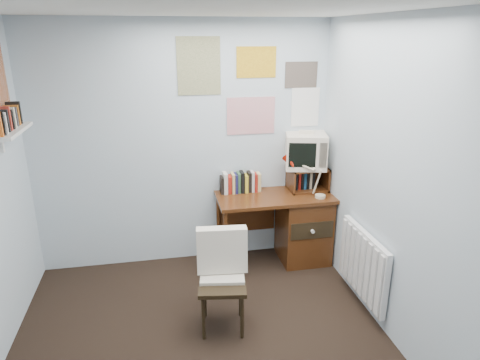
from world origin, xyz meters
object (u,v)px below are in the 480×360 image
object	(u,v)px
wall_shelf	(9,131)
tv_riser	(308,178)
desk_lamp	(321,180)
crt_tv	(306,149)
desk	(298,225)
desk_chair	(222,285)
radiator	(363,264)

from	to	relation	value
wall_shelf	tv_riser	bearing A→B (deg)	10.32
tv_riser	wall_shelf	distance (m)	2.83
desk_lamp	tv_riser	xyz separation A→B (m)	(-0.05, 0.26, -0.07)
crt_tv	wall_shelf	world-z (taller)	wall_shelf
desk	desk_chair	size ratio (longest dim) A/B	1.47
desk	desk_chair	world-z (taller)	desk_chair
desk	desk_lamp	size ratio (longest dim) A/B	3.10
desk_chair	desk_lamp	bearing A→B (deg)	45.06
desk_chair	radiator	xyz separation A→B (m)	(1.27, 0.06, 0.01)
crt_tv	radiator	size ratio (longest dim) A/B	0.52
desk_chair	wall_shelf	world-z (taller)	wall_shelf
desk	desk_lamp	world-z (taller)	desk_lamp
desk_lamp	tv_riser	size ratio (longest dim) A/B	0.97
desk	wall_shelf	size ratio (longest dim) A/B	1.94
desk_lamp	wall_shelf	xyz separation A→B (m)	(-2.74, -0.23, 0.67)
desk	wall_shelf	world-z (taller)	wall_shelf
crt_tv	wall_shelf	bearing A→B (deg)	-154.89
desk_chair	tv_riser	size ratio (longest dim) A/B	2.04
desk_chair	tv_riser	world-z (taller)	tv_riser
wall_shelf	radiator	bearing A→B (deg)	-10.89
desk_chair	tv_riser	xyz separation A→B (m)	(1.10, 1.10, 0.48)
radiator	wall_shelf	distance (m)	3.15
tv_riser	radiator	size ratio (longest dim) A/B	0.50
desk	radiator	xyz separation A→B (m)	(0.29, -0.93, 0.01)
desk_lamp	desk_chair	bearing A→B (deg)	-129.61
desk	desk_lamp	bearing A→B (deg)	-41.58
desk_chair	radiator	world-z (taller)	desk_chair
tv_riser	wall_shelf	xyz separation A→B (m)	(-2.69, -0.49, 0.74)
desk_lamp	wall_shelf	bearing A→B (deg)	-161.06
desk	wall_shelf	bearing A→B (deg)	-171.60
desk_lamp	crt_tv	size ratio (longest dim) A/B	0.93
radiator	wall_shelf	size ratio (longest dim) A/B	1.29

